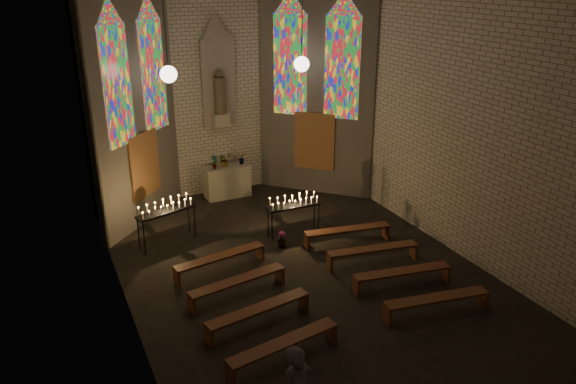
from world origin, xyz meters
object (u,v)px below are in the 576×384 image
object	(u,v)px
altar	(227,181)
votive_stand_left	(166,208)
aisle_flower_pot	(282,240)
votive_stand_right	(294,203)

from	to	relation	value
altar	votive_stand_left	distance (m)	3.53
altar	aisle_flower_pot	world-z (taller)	altar
altar	votive_stand_left	bearing A→B (deg)	-135.78
altar	votive_stand_right	world-z (taller)	votive_stand_right
aisle_flower_pot	votive_stand_left	bearing A→B (deg)	150.79
aisle_flower_pot	votive_stand_left	xyz separation A→B (m)	(-2.61, 1.46, 0.78)
altar	aisle_flower_pot	distance (m)	3.91
aisle_flower_pot	votive_stand_right	bearing A→B (deg)	42.06
votive_stand_left	votive_stand_right	size ratio (longest dim) A/B	1.11
aisle_flower_pot	votive_stand_right	world-z (taller)	votive_stand_right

